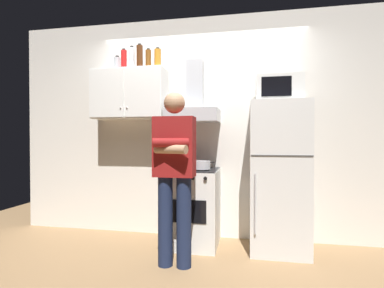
# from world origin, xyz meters

# --- Properties ---
(ground_plane) EXTENTS (7.00, 7.00, 0.00)m
(ground_plane) POSITION_xyz_m (0.00, 0.00, 0.00)
(ground_plane) COLOR olive
(back_wall_tiled) EXTENTS (4.80, 0.10, 2.70)m
(back_wall_tiled) POSITION_xyz_m (0.00, 0.60, 1.35)
(back_wall_tiled) COLOR silver
(back_wall_tiled) RESTS_ON ground_plane
(upper_cabinet) EXTENTS (0.90, 0.37, 0.60)m
(upper_cabinet) POSITION_xyz_m (-0.85, 0.37, 1.75)
(upper_cabinet) COLOR white
(stove_oven) EXTENTS (0.60, 0.62, 0.87)m
(stove_oven) POSITION_xyz_m (-0.05, 0.25, 0.43)
(stove_oven) COLOR white
(stove_oven) RESTS_ON ground_plane
(range_hood) EXTENTS (0.60, 0.44, 0.75)m
(range_hood) POSITION_xyz_m (-0.05, 0.38, 1.60)
(range_hood) COLOR #B7BABF
(refrigerator) EXTENTS (0.60, 0.62, 1.60)m
(refrigerator) POSITION_xyz_m (0.90, 0.25, 0.80)
(refrigerator) COLOR silver
(refrigerator) RESTS_ON ground_plane
(microwave) EXTENTS (0.48, 0.37, 0.28)m
(microwave) POSITION_xyz_m (0.90, 0.27, 1.74)
(microwave) COLOR silver
(microwave) RESTS_ON refrigerator
(person_standing) EXTENTS (0.38, 0.33, 1.64)m
(person_standing) POSITION_xyz_m (-0.10, -0.36, 0.90)
(person_standing) COLOR #192342
(person_standing) RESTS_ON ground_plane
(cooking_pot) EXTENTS (0.29, 0.19, 0.09)m
(cooking_pot) POSITION_xyz_m (0.08, 0.13, 0.92)
(cooking_pot) COLOR #B7BABF
(cooking_pot) RESTS_ON stove_oven
(bottle_beer_brown) EXTENTS (0.07, 0.07, 0.26)m
(bottle_beer_brown) POSITION_xyz_m (-0.62, 0.41, 2.17)
(bottle_beer_brown) COLOR brown
(bottle_beer_brown) RESTS_ON upper_cabinet
(bottle_soda_red) EXTENTS (0.07, 0.07, 0.25)m
(bottle_soda_red) POSITION_xyz_m (-0.91, 0.34, 2.17)
(bottle_soda_red) COLOR red
(bottle_soda_red) RESTS_ON upper_cabinet
(bottle_canister_steel) EXTENTS (0.08, 0.08, 0.19)m
(bottle_canister_steel) POSITION_xyz_m (-1.03, 0.42, 2.14)
(bottle_canister_steel) COLOR #B2B5BA
(bottle_canister_steel) RESTS_ON upper_cabinet
(bottle_vodka_clear) EXTENTS (0.07, 0.07, 0.29)m
(bottle_vodka_clear) POSITION_xyz_m (-0.83, 0.39, 2.19)
(bottle_vodka_clear) COLOR silver
(bottle_vodka_clear) RESTS_ON upper_cabinet
(bottle_rum_dark) EXTENTS (0.07, 0.07, 0.30)m
(bottle_rum_dark) POSITION_xyz_m (-0.71, 0.34, 2.19)
(bottle_rum_dark) COLOR #47230F
(bottle_rum_dark) RESTS_ON upper_cabinet
(bottle_liquor_amber) EXTENTS (0.08, 0.08, 0.26)m
(bottle_liquor_amber) POSITION_xyz_m (-0.50, 0.41, 2.17)
(bottle_liquor_amber) COLOR #B7721E
(bottle_liquor_amber) RESTS_ON upper_cabinet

